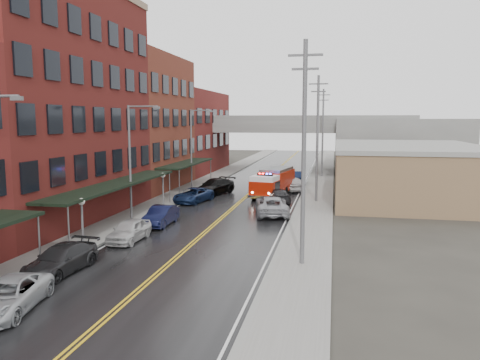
{
  "coord_description": "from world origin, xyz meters",
  "views": [
    {
      "loc": [
        8.76,
        -9.83,
        7.91
      ],
      "look_at": [
        1.29,
        27.29,
        3.0
      ],
      "focal_mm": 35.0,
      "sensor_mm": 36.0,
      "label": 1
    }
  ],
  "objects": [
    {
      "name": "road",
      "position": [
        0.0,
        30.0,
        0.01
      ],
      "size": [
        11.0,
        160.0,
        0.02
      ],
      "primitive_type": "cube",
      "color": "black",
      "rests_on": "ground"
    },
    {
      "name": "sidewalk_left",
      "position": [
        -7.3,
        30.0,
        0.07
      ],
      "size": [
        3.0,
        160.0,
        0.15
      ],
      "primitive_type": "cube",
      "color": "slate",
      "rests_on": "ground"
    },
    {
      "name": "sidewalk_right",
      "position": [
        7.3,
        30.0,
        0.07
      ],
      "size": [
        3.0,
        160.0,
        0.15
      ],
      "primitive_type": "cube",
      "color": "slate",
      "rests_on": "ground"
    },
    {
      "name": "curb_left",
      "position": [
        -5.65,
        30.0,
        0.07
      ],
      "size": [
        0.3,
        160.0,
        0.15
      ],
      "primitive_type": "cube",
      "color": "gray",
      "rests_on": "ground"
    },
    {
      "name": "curb_right",
      "position": [
        5.65,
        30.0,
        0.07
      ],
      "size": [
        0.3,
        160.0,
        0.15
      ],
      "primitive_type": "cube",
      "color": "gray",
      "rests_on": "ground"
    },
    {
      "name": "brick_building_b",
      "position": [
        -13.3,
        23.0,
        9.0
      ],
      "size": [
        9.0,
        20.0,
        18.0
      ],
      "primitive_type": "cube",
      "color": "#561916",
      "rests_on": "ground"
    },
    {
      "name": "brick_building_c",
      "position": [
        -13.3,
        40.5,
        7.5
      ],
      "size": [
        9.0,
        15.0,
        15.0
      ],
      "primitive_type": "cube",
      "color": "brown",
      "rests_on": "ground"
    },
    {
      "name": "brick_building_far",
      "position": [
        -13.3,
        58.0,
        6.0
      ],
      "size": [
        9.0,
        20.0,
        12.0
      ],
      "primitive_type": "cube",
      "color": "maroon",
      "rests_on": "ground"
    },
    {
      "name": "tan_building",
      "position": [
        16.0,
        40.0,
        2.5
      ],
      "size": [
        14.0,
        22.0,
        5.0
      ],
      "primitive_type": "cube",
      "color": "olive",
      "rests_on": "ground"
    },
    {
      "name": "right_far_block",
      "position": [
        18.0,
        70.0,
        4.0
      ],
      "size": [
        18.0,
        30.0,
        8.0
      ],
      "primitive_type": "cube",
      "color": "slate",
      "rests_on": "ground"
    },
    {
      "name": "awning_1",
      "position": [
        -7.49,
        23.0,
        2.99
      ],
      "size": [
        2.6,
        18.0,
        3.09
      ],
      "color": "black",
      "rests_on": "ground"
    },
    {
      "name": "awning_2",
      "position": [
        -7.49,
        40.5,
        2.99
      ],
      "size": [
        2.6,
        13.0,
        3.09
      ],
      "color": "black",
      "rests_on": "ground"
    },
    {
      "name": "globe_lamp_1",
      "position": [
        -6.4,
        16.0,
        2.31
      ],
      "size": [
        0.44,
        0.44,
        3.12
      ],
      "color": "#59595B",
      "rests_on": "ground"
    },
    {
      "name": "globe_lamp_2",
      "position": [
        -6.4,
        30.0,
        2.31
      ],
      "size": [
        0.44,
        0.44,
        3.12
      ],
      "color": "#59595B",
      "rests_on": "ground"
    },
    {
      "name": "street_lamp_1",
      "position": [
        -6.55,
        24.0,
        5.19
      ],
      "size": [
        2.64,
        0.22,
        9.0
      ],
      "color": "#59595B",
      "rests_on": "ground"
    },
    {
      "name": "street_lamp_2",
      "position": [
        -6.55,
        40.0,
        5.19
      ],
      "size": [
        2.64,
        0.22,
        9.0
      ],
      "color": "#59595B",
      "rests_on": "ground"
    },
    {
      "name": "utility_pole_0",
      "position": [
        7.2,
        15.0,
        6.31
      ],
      "size": [
        1.8,
        0.24,
        12.0
      ],
      "color": "#59595B",
      "rests_on": "ground"
    },
    {
      "name": "utility_pole_1",
      "position": [
        7.2,
        35.0,
        6.31
      ],
      "size": [
        1.8,
        0.24,
        12.0
      ],
      "color": "#59595B",
      "rests_on": "ground"
    },
    {
      "name": "utility_pole_2",
      "position": [
        7.2,
        55.0,
        6.31
      ],
      "size": [
        1.8,
        0.24,
        12.0
      ],
      "color": "#59595B",
      "rests_on": "ground"
    },
    {
      "name": "overpass",
      "position": [
        0.0,
        62.0,
        5.99
      ],
      "size": [
        40.0,
        10.0,
        7.5
      ],
      "color": "slate",
      "rests_on": "ground"
    },
    {
      "name": "fire_truck",
      "position": [
        2.69,
        37.64,
        1.55
      ],
      "size": [
        4.24,
        8.15,
        2.86
      ],
      "rotation": [
        0.0,
        0.0,
        -0.18
      ],
      "color": "#9C1807",
      "rests_on": "ground"
    },
    {
      "name": "parked_car_left_2",
      "position": [
        -4.33,
        6.41,
        0.67
      ],
      "size": [
        3.07,
        5.16,
        1.34
      ],
      "primitive_type": "imported",
      "rotation": [
        0.0,
        0.0,
        0.18
      ],
      "color": "#A6AAAE",
      "rests_on": "ground"
    },
    {
      "name": "parked_car_left_3",
      "position": [
        -5.0,
        11.38,
        0.71
      ],
      "size": [
        2.31,
        5.0,
        1.42
      ],
      "primitive_type": "imported",
      "rotation": [
        0.0,
        0.0,
        -0.07
      ],
      "color": "black",
      "rests_on": "ground"
    },
    {
      "name": "parked_car_left_4",
      "position": [
        -4.23,
        17.99,
        0.72
      ],
      "size": [
        1.76,
        4.25,
        1.44
      ],
      "primitive_type": "imported",
      "rotation": [
        0.0,
        0.0,
        -0.01
      ],
      "color": "#B6B6B6",
      "rests_on": "ground"
    },
    {
      "name": "parked_car_left_5",
      "position": [
        -3.89,
        22.8,
        0.72
      ],
      "size": [
        1.53,
        4.39,
        1.45
      ],
      "primitive_type": "imported",
      "rotation": [
        0.0,
        0.0,
        0.0
      ],
      "color": "black",
      "rests_on": "ground"
    },
    {
      "name": "parked_car_left_6",
      "position": [
        -4.39,
        32.74,
        0.69
      ],
      "size": [
        3.35,
        5.36,
        1.38
      ],
      "primitive_type": "imported",
      "rotation": [
        0.0,
        0.0,
        -0.23
      ],
      "color": "#122143",
      "rests_on": "ground"
    },
    {
      "name": "parked_car_left_7",
      "position": [
        -3.6,
        37.79,
        0.83
      ],
      "size": [
        4.02,
        6.14,
        1.65
      ],
      "primitive_type": "imported",
      "rotation": [
        0.0,
        0.0,
        -0.32
      ],
      "color": "black",
      "rests_on": "ground"
    },
    {
      "name": "parked_car_right_0",
      "position": [
        3.81,
        28.2,
        0.78
      ],
      "size": [
        3.59,
        6.02,
        1.57
      ],
      "primitive_type": "imported",
      "rotation": [
        0.0,
        0.0,
        3.33
      ],
      "color": "#929499",
      "rests_on": "ground"
    },
    {
      "name": "parked_car_right_1",
      "position": [
        3.6,
        34.2,
        0.67
      ],
      "size": [
        3.19,
        4.97,
        1.34
      ],
      "primitive_type": "imported",
      "rotation": [
        0.0,
        0.0,
        3.45
      ],
      "color": "black",
      "rests_on": "ground"
    },
    {
      "name": "parked_car_right_2",
      "position": [
        4.36,
        41.8,
        0.81
      ],
      "size": [
        3.23,
        5.12,
        1.63
      ],
      "primitive_type": "imported",
      "rotation": [
        0.0,
        0.0,
        3.44
      ],
      "color": "#B6B6B6",
      "rests_on": "ground"
    },
    {
      "name": "parked_car_right_3",
      "position": [
        4.34,
        47.8,
        0.81
      ],
      "size": [
        2.15,
        5.02,
        1.61
      ],
      "primitive_type": "imported",
      "rotation": [
        0.0,
        0.0,
        3.24
      ],
      "color": "black",
      "rests_on": "ground"
    }
  ]
}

